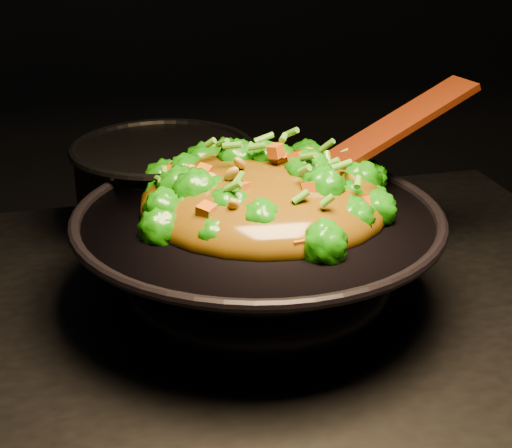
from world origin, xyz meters
name	(u,v)px	position (x,y,z in m)	size (l,w,h in m)	color
wok	(258,261)	(0.10, 0.08, 0.96)	(0.42, 0.42, 0.12)	black
stir_fry	(265,166)	(0.12, 0.10, 1.07)	(0.30, 0.30, 0.10)	#166D07
spatula	(360,148)	(0.24, 0.12, 1.07)	(0.34, 0.05, 0.01)	#391608
back_pot	(165,190)	(0.02, 0.30, 0.97)	(0.25, 0.25, 0.14)	black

